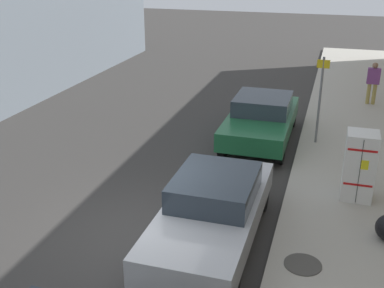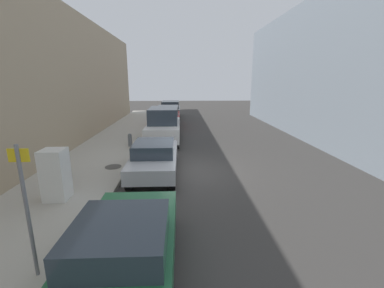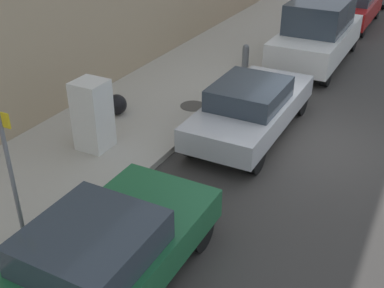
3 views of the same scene
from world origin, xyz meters
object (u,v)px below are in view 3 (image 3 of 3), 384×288
Objects in this scene: parked_sedan_silver at (251,107)px; parked_suv_red at (351,4)px; discarded_refrigerator at (93,115)px; parked_van_white at (318,32)px; fire_hydrant at (246,55)px; trash_bag at (117,104)px; street_sign_post at (11,174)px; parked_sedan_green at (101,258)px.

parked_suv_red is at bearing 90.00° from parked_sedan_silver.
parked_suv_red is at bearing 78.67° from discarded_refrigerator.
discarded_refrigerator is 0.32× the size of parked_van_white.
parked_van_white is at bearing 46.47° from fire_hydrant.
parked_suv_red is at bearing 74.55° from trash_bag.
parked_sedan_silver is at bearing 73.81° from street_sign_post.
discarded_refrigerator is 6.73m from fire_hydrant.
street_sign_post is 10.04m from fire_hydrant.
parked_sedan_green is (1.81, -10.10, 0.18)m from fire_hydrant.
fire_hydrant is (1.01, 6.64, -0.42)m from discarded_refrigerator.
parked_sedan_silver is at bearing 13.94° from trash_bag.
parked_sedan_silver is 0.89× the size of parked_van_white.
parked_suv_red is at bearing 90.00° from parked_sedan_green.
parked_van_white is 1.13× the size of parked_suv_red.
trash_bag is 0.12× the size of parked_sedan_green.
parked_sedan_green is 17.56m from parked_suv_red.
parked_van_white reaches higher than discarded_refrigerator.
street_sign_post is at bearing -95.60° from parked_suv_red.
parked_sedan_silver is (1.71, 5.89, -0.87)m from street_sign_post.
parked_suv_red is at bearing 84.40° from street_sign_post.
parked_sedan_green is 0.86× the size of parked_van_white.
parked_van_white is at bearing -90.00° from parked_suv_red.
parked_van_white reaches higher than trash_bag.
parked_sedan_silver is at bearing -90.00° from parked_suv_red.
trash_bag is 0.12× the size of parked_sedan_silver.
discarded_refrigerator is 0.36× the size of parked_sedan_silver.
parked_van_white is (1.81, 1.91, 0.53)m from fire_hydrant.
trash_bag is at bearing -166.06° from parked_sedan_silver.
street_sign_post reaches higher than trash_bag.
discarded_refrigerator is at bearing -70.39° from trash_bag.
parked_suv_red reaches higher than trash_bag.
discarded_refrigerator is at bearing -137.98° from parked_sedan_silver.
parked_sedan_silver is (3.43, 0.85, 0.32)m from trash_bag.
street_sign_post is 12.03m from parked_van_white.
parked_sedan_green is at bearing -90.00° from parked_suv_red.
parked_sedan_green is 0.96× the size of parked_sedan_silver.
parked_van_white is (1.71, 11.89, -0.54)m from street_sign_post.
street_sign_post is 0.58× the size of parked_suv_red.
discarded_refrigerator is 1.88m from trash_bag.
trash_bag is 0.12× the size of parked_suv_red.
parked_sedan_silver is at bearing -90.00° from parked_van_white.
fire_hydrant reaches higher than trash_bag.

